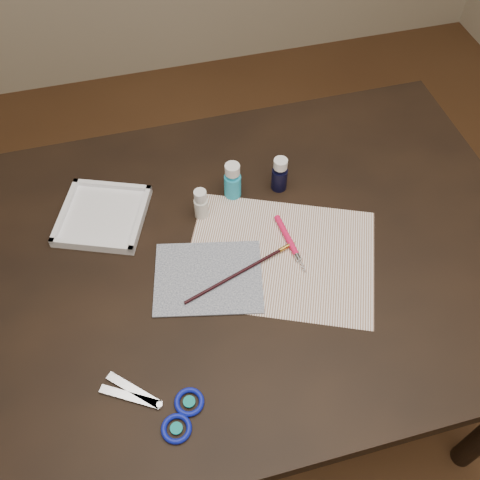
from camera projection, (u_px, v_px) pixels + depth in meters
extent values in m
cube|color=#422614|center=(240.00, 386.00, 1.77)|extent=(3.50, 3.50, 0.02)
cube|color=black|center=(240.00, 333.00, 1.46)|extent=(1.30, 0.90, 0.75)
cube|color=white|center=(281.00, 256.00, 1.15)|extent=(0.49, 0.44, 0.00)
cube|color=#121E3E|center=(208.00, 277.00, 1.12)|extent=(0.26, 0.22, 0.00)
cylinder|color=white|center=(201.00, 204.00, 1.19)|extent=(0.04, 0.04, 0.08)
cylinder|color=#24A7CE|center=(233.00, 180.00, 1.22)|extent=(0.05, 0.05, 0.10)
cylinder|color=black|center=(280.00, 174.00, 1.24)|extent=(0.04, 0.04, 0.09)
cube|color=white|center=(103.00, 215.00, 1.21)|extent=(0.24, 0.24, 0.02)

